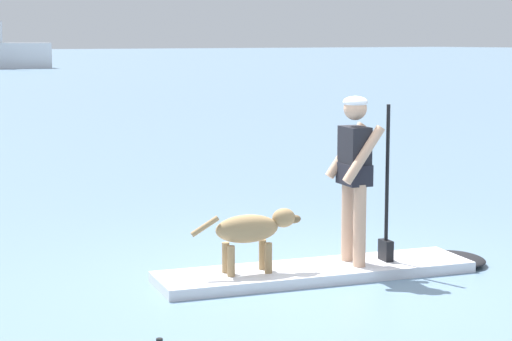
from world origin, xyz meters
name	(u,v)px	position (x,y,z in m)	size (l,w,h in m)	color
ground_plane	(315,277)	(0.00, 0.00, 0.00)	(400.00, 400.00, 0.00)	slate
paddleboard	(337,270)	(0.22, -0.05, 0.05)	(3.40, 1.49, 0.10)	silver
person_paddler	(356,168)	(0.40, -0.10, 1.02)	(0.66, 0.56, 1.60)	tan
dog	(252,230)	(-0.62, 0.15, 0.49)	(1.05, 0.37, 0.58)	#997A51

